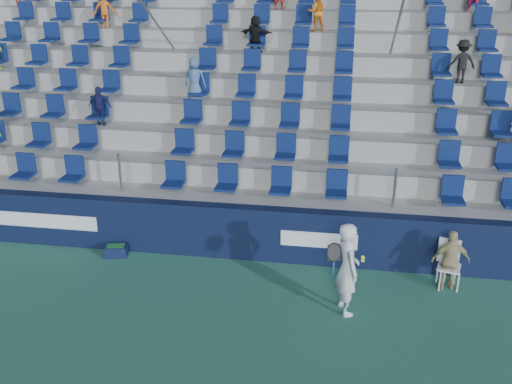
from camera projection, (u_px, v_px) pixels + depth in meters
The scene contains 7 objects.
ground at pixel (219, 346), 9.61m from camera, with size 70.00×70.00×0.00m, color #2E6B53.
sponsor_wall at pixel (249, 233), 12.26m from camera, with size 24.00×0.32×1.20m.
grandstand at pixel (278, 107), 16.34m from camera, with size 24.00×8.17×6.63m.
tennis_player at pixel (347, 268), 10.25m from camera, with size 0.71×0.75×1.78m.
line_judge_chair at pixel (449, 260), 11.24m from camera, with size 0.52×0.53×0.97m.
line_judge at pixel (451, 260), 11.07m from camera, with size 0.74×0.31×1.26m, color tan.
ball_bin at pixel (116, 250), 12.48m from camera, with size 0.52×0.40×0.26m.
Camera 1 is at (1.85, -7.72, 6.03)m, focal length 40.00 mm.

